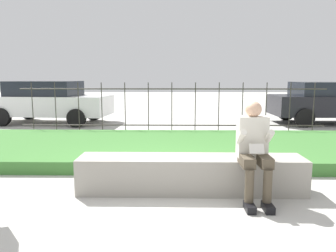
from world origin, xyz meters
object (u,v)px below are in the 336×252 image
at_px(person_seated_reader, 254,147).
at_px(car_parked_right, 330,102).
at_px(stone_bench, 191,176).
at_px(car_parked_left, 49,101).

relative_size(person_seated_reader, car_parked_right, 0.32).
bearing_deg(person_seated_reader, car_parked_right, 59.00).
bearing_deg(stone_bench, car_parked_right, 53.38).
distance_m(person_seated_reader, car_parked_left, 8.96).
xyz_separation_m(stone_bench, person_seated_reader, (0.79, -0.32, 0.50)).
xyz_separation_m(person_seated_reader, car_parked_left, (-5.41, 7.14, 0.05)).
height_order(person_seated_reader, car_parked_right, car_parked_right).
bearing_deg(stone_bench, person_seated_reader, -21.84).
relative_size(stone_bench, car_parked_right, 0.78).
height_order(car_parked_left, car_parked_right, car_parked_left).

